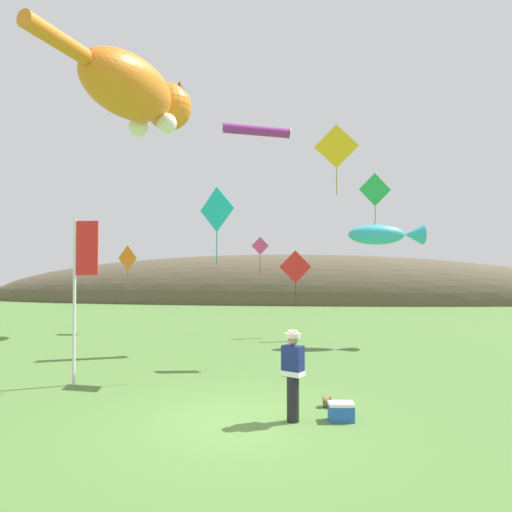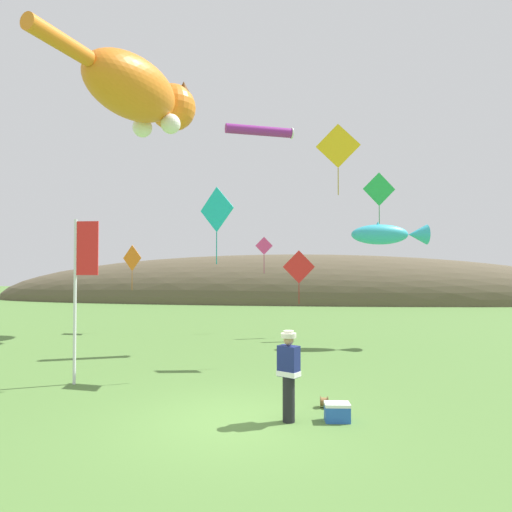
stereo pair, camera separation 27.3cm
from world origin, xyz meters
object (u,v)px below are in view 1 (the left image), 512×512
object	(u,v)px
kite_diamond_gold	(336,147)
kite_diamond_pink	(260,246)
festival_attendant	(293,372)
festival_banner_pole	(80,276)
kite_diamond_red	(295,267)
kite_diamond_orange	(128,258)
kite_spool	(327,401)
kite_diamond_green	(375,190)
kite_giant_cat	(138,93)
kite_tube_streamer	(258,131)
kite_fish_windsock	(385,234)
picnic_cooler	(341,412)
kite_diamond_teal	(217,210)

from	to	relation	value
kite_diamond_gold	kite_diamond_pink	bearing A→B (deg)	115.82
festival_attendant	festival_banner_pole	size ratio (longest dim) A/B	0.42
kite_diamond_red	kite_diamond_gold	xyz separation A→B (m)	(1.40, -4.92, 4.00)
kite_diamond_orange	kite_spool	bearing A→B (deg)	-51.24
festival_banner_pole	kite_diamond_green	bearing A→B (deg)	45.99
kite_diamond_green	kite_diamond_pink	xyz separation A→B (m)	(-5.21, 1.01, -2.45)
kite_giant_cat	kite_tube_streamer	distance (m)	6.02
kite_fish_windsock	kite_diamond_green	size ratio (longest dim) A/B	1.26
kite_fish_windsock	kite_tube_streamer	bearing A→B (deg)	-166.18
kite_giant_cat	kite_fish_windsock	world-z (taller)	kite_giant_cat
kite_diamond_pink	kite_giant_cat	bearing A→B (deg)	-150.68
picnic_cooler	kite_fish_windsock	xyz separation A→B (m)	(2.56, 9.15, 4.14)
kite_diamond_teal	kite_diamond_pink	world-z (taller)	kite_diamond_teal
picnic_cooler	kite_diamond_green	bearing A→B (deg)	77.33
kite_diamond_gold	kite_diamond_pink	world-z (taller)	kite_diamond_gold
festival_attendant	picnic_cooler	xyz separation A→B (m)	(0.94, 0.13, -0.77)
kite_diamond_red	festival_banner_pole	bearing A→B (deg)	-121.60
kite_diamond_green	kite_diamond_orange	bearing A→B (deg)	179.30
festival_banner_pole	kite_tube_streamer	bearing A→B (deg)	55.01
kite_tube_streamer	kite_fish_windsock	bearing A→B (deg)	13.82
kite_spool	festival_banner_pole	distance (m)	6.87
kite_tube_streamer	kite_diamond_red	distance (m)	6.16
kite_diamond_orange	kite_diamond_green	distance (m)	11.78
kite_spool	kite_tube_streamer	bearing A→B (deg)	106.70
kite_tube_streamer	festival_banner_pole	bearing A→B (deg)	-124.99
festival_attendant	kite_fish_windsock	xyz separation A→B (m)	(3.50, 9.28, 3.36)
kite_tube_streamer	kite_diamond_red	xyz separation A→B (m)	(1.38, 3.05, -5.17)
kite_spool	kite_giant_cat	xyz separation A→B (m)	(-7.44, 8.75, 10.36)
kite_spool	kite_diamond_red	size ratio (longest dim) A/B	0.10
kite_fish_windsock	kite_spool	bearing A→B (deg)	-108.55
kite_diamond_gold	kite_diamond_orange	bearing A→B (deg)	149.29
kite_giant_cat	kite_diamond_orange	distance (m)	7.39
kite_diamond_orange	kite_diamond_gold	distance (m)	11.34
picnic_cooler	kite_diamond_teal	size ratio (longest dim) A/B	0.24
festival_attendant	festival_banner_pole	bearing A→B (deg)	157.67
kite_fish_windsock	kite_diamond_green	xyz separation A→B (m)	(0.01, 2.28, 2.15)
kite_fish_windsock	kite_giant_cat	bearing A→B (deg)	177.38
kite_giant_cat	kite_diamond_red	size ratio (longest dim) A/B	4.00
kite_fish_windsock	picnic_cooler	bearing A→B (deg)	-105.62
kite_diamond_green	kite_diamond_teal	world-z (taller)	kite_diamond_green
kite_fish_windsock	festival_attendant	bearing A→B (deg)	-110.66
kite_diamond_red	kite_diamond_orange	size ratio (longest dim) A/B	1.11
kite_spool	picnic_cooler	distance (m)	0.90
kite_tube_streamer	kite_diamond_green	xyz separation A→B (m)	(4.92, 3.48, -1.73)
kite_diamond_gold	kite_fish_windsock	bearing A→B (deg)	55.44
festival_attendant	festival_banner_pole	xyz separation A→B (m)	(-5.48, 2.25, 1.84)
kite_diamond_teal	kite_diamond_pink	bearing A→B (deg)	87.18
picnic_cooler	kite_diamond_green	distance (m)	13.30
festival_banner_pole	kite_diamond_teal	xyz separation A→B (m)	(3.33, 1.23, 1.82)
kite_diamond_orange	kite_diamond_gold	world-z (taller)	kite_diamond_gold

